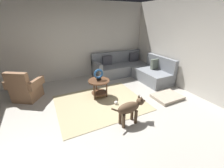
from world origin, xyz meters
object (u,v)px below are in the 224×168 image
object	(u,v)px
torus_sculpture	(99,74)
dog_toy_ball	(116,103)
side_table	(99,84)
sectional_couch	(131,69)
armchair	(25,89)
dog_bed_mat	(167,97)
dog	(130,108)

from	to	relation	value
torus_sculpture	dog_toy_ball	world-z (taller)	torus_sculpture
side_table	sectional_couch	bearing A→B (deg)	29.69
sectional_couch	armchair	xyz separation A→B (m)	(-3.64, -0.21, 0.03)
side_table	dog_bed_mat	world-z (taller)	side_table
dog_bed_mat	dog	xyz separation A→B (m)	(-1.57, -0.43, 0.33)
sectional_couch	side_table	world-z (taller)	sectional_couch
side_table	torus_sculpture	bearing A→B (deg)	90.00
dog_toy_ball	torus_sculpture	bearing A→B (deg)	113.39
side_table	dog_toy_ball	bearing A→B (deg)	-66.61
dog_bed_mat	dog_toy_ball	bearing A→B (deg)	166.33
side_table	dog	distance (m)	1.37
sectional_couch	dog_toy_ball	size ratio (longest dim) A/B	21.52
sectional_couch	dog_toy_ball	bearing A→B (deg)	-133.61
armchair	dog	bearing A→B (deg)	-13.20
armchair	torus_sculpture	size ratio (longest dim) A/B	3.06
side_table	torus_sculpture	xyz separation A→B (m)	(0.00, 0.00, 0.29)
dog	side_table	bearing A→B (deg)	-174.64
dog_bed_mat	sectional_couch	bearing A→B (deg)	89.64
sectional_couch	torus_sculpture	distance (m)	2.06
armchair	dog_toy_ball	bearing A→B (deg)	0.56
sectional_couch	dog_bed_mat	distance (m)	1.95
side_table	dog	xyz separation A→B (m)	(0.17, -1.36, -0.04)
dog_bed_mat	dog_toy_ball	xyz separation A→B (m)	(-1.49, 0.36, 0.01)
armchair	dog_toy_ball	xyz separation A→B (m)	(2.14, -1.36, -0.27)
dog	armchair	bearing A→B (deg)	-137.91
armchair	torus_sculpture	bearing A→B (deg)	10.49
sectional_couch	armchair	world-z (taller)	same
sectional_couch	side_table	bearing A→B (deg)	-150.31
sectional_couch	dog_bed_mat	world-z (taller)	sectional_couch
armchair	torus_sculpture	world-z (taller)	armchair
dog	dog_toy_ball	xyz separation A→B (m)	(0.08, 0.79, -0.33)
side_table	torus_sculpture	world-z (taller)	torus_sculpture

